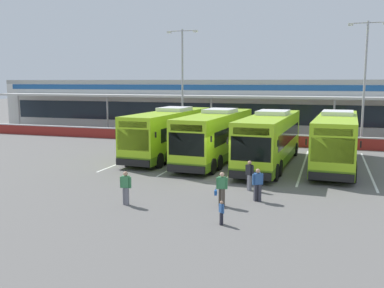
# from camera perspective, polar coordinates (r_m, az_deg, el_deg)

# --- Properties ---
(ground_plane) EXTENTS (200.00, 200.00, 0.00)m
(ground_plane) POSITION_cam_1_polar(r_m,az_deg,el_deg) (25.42, 4.45, -4.83)
(ground_plane) COLOR #605E5B
(terminal_building) EXTENTS (70.00, 13.00, 6.00)m
(terminal_building) POSITION_cam_1_polar(r_m,az_deg,el_deg) (51.37, 11.59, 5.13)
(terminal_building) COLOR silver
(terminal_building) RESTS_ON ground
(red_barrier_wall) EXTENTS (60.00, 0.40, 1.10)m
(red_barrier_wall) POSITION_cam_1_polar(r_m,az_deg,el_deg) (39.34, 9.43, 0.63)
(red_barrier_wall) COLOR maroon
(red_barrier_wall) RESTS_ON ground
(coach_bus_leftmost) EXTENTS (3.34, 12.25, 3.78)m
(coach_bus_leftmost) POSITION_cam_1_polar(r_m,az_deg,el_deg) (33.19, -2.99, 1.44)
(coach_bus_leftmost) COLOR #9ED11E
(coach_bus_leftmost) RESTS_ON ground
(coach_bus_left_centre) EXTENTS (3.34, 12.25, 3.78)m
(coach_bus_left_centre) POSITION_cam_1_polar(r_m,az_deg,el_deg) (31.18, 3.26, 0.99)
(coach_bus_left_centre) COLOR #9ED11E
(coach_bus_left_centre) RESTS_ON ground
(coach_bus_centre) EXTENTS (3.34, 12.25, 3.78)m
(coach_bus_centre) POSITION_cam_1_polar(r_m,az_deg,el_deg) (29.85, 10.45, 0.53)
(coach_bus_centre) COLOR #9ED11E
(coach_bus_centre) RESTS_ON ground
(coach_bus_right_centre) EXTENTS (3.34, 12.25, 3.78)m
(coach_bus_right_centre) POSITION_cam_1_polar(r_m,az_deg,el_deg) (30.62, 18.83, 0.41)
(coach_bus_right_centre) COLOR #9ED11E
(coach_bus_right_centre) RESTS_ON ground
(bay_stripe_far_west) EXTENTS (0.14, 13.00, 0.01)m
(bay_stripe_far_west) POSITION_cam_1_polar(r_m,az_deg,el_deg) (33.73, -7.10, -1.56)
(bay_stripe_far_west) COLOR silver
(bay_stripe_far_west) RESTS_ON ground
(bay_stripe_west) EXTENTS (0.14, 13.00, 0.01)m
(bay_stripe_west) POSITION_cam_1_polar(r_m,az_deg,el_deg) (32.20, -0.31, -1.97)
(bay_stripe_west) COLOR silver
(bay_stripe_west) RESTS_ON ground
(bay_stripe_mid_west) EXTENTS (0.14, 13.00, 0.01)m
(bay_stripe_mid_west) POSITION_cam_1_polar(r_m,az_deg,el_deg) (31.16, 7.05, -2.39)
(bay_stripe_mid_west) COLOR silver
(bay_stripe_mid_west) RESTS_ON ground
(bay_stripe_centre) EXTENTS (0.14, 13.00, 0.01)m
(bay_stripe_centre) POSITION_cam_1_polar(r_m,az_deg,el_deg) (30.66, 14.78, -2.78)
(bay_stripe_centre) COLOR silver
(bay_stripe_centre) RESTS_ON ground
(bay_stripe_mid_east) EXTENTS (0.14, 13.00, 0.01)m
(bay_stripe_mid_east) POSITION_cam_1_polar(r_m,az_deg,el_deg) (30.74, 22.63, -3.13)
(bay_stripe_mid_east) COLOR silver
(bay_stripe_mid_east) RESTS_ON ground
(pedestrian_with_handbag) EXTENTS (0.64, 0.33, 1.62)m
(pedestrian_with_handbag) POSITION_cam_1_polar(r_m,az_deg,el_deg) (19.99, 3.99, -5.95)
(pedestrian_with_handbag) COLOR #4C4238
(pedestrian_with_handbag) RESTS_ON ground
(pedestrian_in_dark_coat) EXTENTS (0.51, 0.36, 1.62)m
(pedestrian_in_dark_coat) POSITION_cam_1_polar(r_m,az_deg,el_deg) (20.97, 8.83, -5.31)
(pedestrian_in_dark_coat) COLOR #33333D
(pedestrian_in_dark_coat) RESTS_ON ground
(pedestrian_child) EXTENTS (0.27, 0.28, 1.00)m
(pedestrian_child) POSITION_cam_1_polar(r_m,az_deg,el_deg) (17.54, 3.99, -9.10)
(pedestrian_child) COLOR black
(pedestrian_child) RESTS_ON ground
(pedestrian_near_bin) EXTENTS (0.49, 0.42, 1.62)m
(pedestrian_near_bin) POSITION_cam_1_polar(r_m,az_deg,el_deg) (22.98, 7.75, -4.07)
(pedestrian_near_bin) COLOR slate
(pedestrian_near_bin) RESTS_ON ground
(pedestrian_approaching_bus) EXTENTS (0.54, 0.29, 1.62)m
(pedestrian_approaching_bus) POSITION_cam_1_polar(r_m,az_deg,el_deg) (20.37, -8.92, -5.72)
(pedestrian_approaching_bus) COLOR slate
(pedestrian_approaching_bus) RESTS_ON ground
(lamp_post_west) EXTENTS (3.24, 0.28, 11.00)m
(lamp_post_west) POSITION_cam_1_polar(r_m,az_deg,el_deg) (43.61, -1.30, 9.05)
(lamp_post_west) COLOR #9E9EA3
(lamp_post_west) RESTS_ON ground
(lamp_post_centre) EXTENTS (3.24, 0.28, 11.00)m
(lamp_post_centre) POSITION_cam_1_polar(r_m,az_deg,el_deg) (40.62, 22.27, 8.48)
(lamp_post_centre) COLOR #9E9EA3
(lamp_post_centre) RESTS_ON ground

